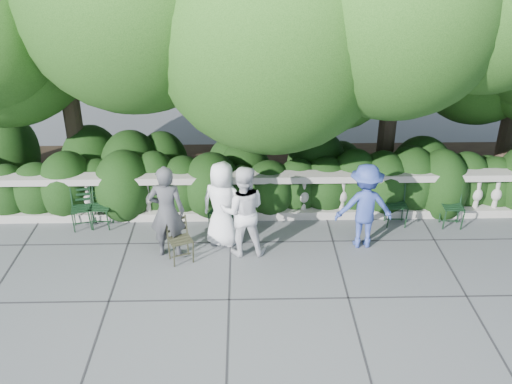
{
  "coord_description": "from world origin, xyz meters",
  "views": [
    {
      "loc": [
        -0.22,
        -8.67,
        5.9
      ],
      "look_at": [
        0.0,
        1.0,
        1.0
      ],
      "focal_mm": 40.0,
      "sensor_mm": 36.0,
      "label": 1
    }
  ],
  "objects_px": {
    "chair_e": "(451,229)",
    "chair_weathered": "(184,265)",
    "chair_d": "(396,228)",
    "person_woman_grey": "(167,212)",
    "person_businessman": "(222,204)",
    "person_casual_man": "(243,211)",
    "chair_b": "(101,230)",
    "chair_a": "(84,231)",
    "chair_c": "(219,234)",
    "person_older_blue": "(365,206)"
  },
  "relations": [
    {
      "from": "chair_weathered",
      "to": "person_casual_man",
      "type": "height_order",
      "value": "person_casual_man"
    },
    {
      "from": "chair_d",
      "to": "chair_e",
      "type": "xyz_separation_m",
      "value": [
        1.11,
        -0.1,
        0.0
      ]
    },
    {
      "from": "chair_b",
      "to": "chair_e",
      "type": "height_order",
      "value": "same"
    },
    {
      "from": "chair_a",
      "to": "chair_weathered",
      "type": "height_order",
      "value": "same"
    },
    {
      "from": "person_businessman",
      "to": "chair_c",
      "type": "bearing_deg",
      "value": -50.84
    },
    {
      "from": "chair_weathered",
      "to": "person_casual_man",
      "type": "bearing_deg",
      "value": -1.83
    },
    {
      "from": "chair_b",
      "to": "person_businessman",
      "type": "relative_size",
      "value": 0.5
    },
    {
      "from": "chair_a",
      "to": "chair_e",
      "type": "distance_m",
      "value": 7.43
    },
    {
      "from": "chair_d",
      "to": "chair_weathered",
      "type": "xyz_separation_m",
      "value": [
        -4.2,
        -1.23,
        0.0
      ]
    },
    {
      "from": "chair_weathered",
      "to": "person_businessman",
      "type": "relative_size",
      "value": 0.5
    },
    {
      "from": "chair_d",
      "to": "person_woman_grey",
      "type": "height_order",
      "value": "person_woman_grey"
    },
    {
      "from": "chair_e",
      "to": "person_older_blue",
      "type": "bearing_deg",
      "value": -160.94
    },
    {
      "from": "chair_d",
      "to": "chair_e",
      "type": "distance_m",
      "value": 1.12
    },
    {
      "from": "person_older_blue",
      "to": "person_businessman",
      "type": "bearing_deg",
      "value": -4.12
    },
    {
      "from": "chair_a",
      "to": "chair_e",
      "type": "bearing_deg",
      "value": -12.61
    },
    {
      "from": "person_businessman",
      "to": "person_casual_man",
      "type": "xyz_separation_m",
      "value": [
        0.39,
        -0.33,
        0.03
      ]
    },
    {
      "from": "chair_a",
      "to": "person_older_blue",
      "type": "distance_m",
      "value": 5.59
    },
    {
      "from": "chair_e",
      "to": "chair_weathered",
      "type": "distance_m",
      "value": 5.44
    },
    {
      "from": "person_businessman",
      "to": "person_older_blue",
      "type": "relative_size",
      "value": 1.01
    },
    {
      "from": "person_older_blue",
      "to": "chair_b",
      "type": "bearing_deg",
      "value": -8.73
    },
    {
      "from": "chair_d",
      "to": "person_casual_man",
      "type": "xyz_separation_m",
      "value": [
        -3.11,
        -0.82,
        0.88
      ]
    },
    {
      "from": "chair_c",
      "to": "person_woman_grey",
      "type": "bearing_deg",
      "value": -122.11
    },
    {
      "from": "chair_d",
      "to": "person_businessman",
      "type": "relative_size",
      "value": 0.5
    },
    {
      "from": "chair_d",
      "to": "person_woman_grey",
      "type": "bearing_deg",
      "value": -167.6
    },
    {
      "from": "chair_e",
      "to": "person_older_blue",
      "type": "relative_size",
      "value": 0.5
    },
    {
      "from": "chair_d",
      "to": "chair_b",
      "type": "bearing_deg",
      "value": -178.91
    },
    {
      "from": "chair_c",
      "to": "person_businessman",
      "type": "distance_m",
      "value": 0.92
    },
    {
      "from": "person_woman_grey",
      "to": "chair_d",
      "type": "bearing_deg",
      "value": -167.89
    },
    {
      "from": "chair_e",
      "to": "chair_b",
      "type": "bearing_deg",
      "value": -177.21
    },
    {
      "from": "chair_c",
      "to": "chair_e",
      "type": "distance_m",
      "value": 4.72
    },
    {
      "from": "chair_b",
      "to": "chair_weathered",
      "type": "bearing_deg",
      "value": -31.54
    },
    {
      "from": "person_businessman",
      "to": "person_woman_grey",
      "type": "relative_size",
      "value": 0.94
    },
    {
      "from": "chair_d",
      "to": "chair_a",
      "type": "bearing_deg",
      "value": -178.52
    },
    {
      "from": "chair_e",
      "to": "person_older_blue",
      "type": "xyz_separation_m",
      "value": [
        -1.94,
        -0.53,
        0.84
      ]
    },
    {
      "from": "chair_e",
      "to": "person_woman_grey",
      "type": "height_order",
      "value": "person_woman_grey"
    },
    {
      "from": "person_woman_grey",
      "to": "person_casual_man",
      "type": "xyz_separation_m",
      "value": [
        1.38,
        0.04,
        -0.02
      ]
    },
    {
      "from": "chair_b",
      "to": "chair_e",
      "type": "distance_m",
      "value": 7.12
    },
    {
      "from": "person_older_blue",
      "to": "person_woman_grey",
      "type": "bearing_deg",
      "value": 2.39
    },
    {
      "from": "chair_a",
      "to": "chair_c",
      "type": "relative_size",
      "value": 1.0
    },
    {
      "from": "person_woman_grey",
      "to": "person_casual_man",
      "type": "height_order",
      "value": "person_woman_grey"
    },
    {
      "from": "person_casual_man",
      "to": "person_older_blue",
      "type": "distance_m",
      "value": 2.29
    },
    {
      "from": "chair_a",
      "to": "person_woman_grey",
      "type": "bearing_deg",
      "value": -37.26
    },
    {
      "from": "person_woman_grey",
      "to": "person_older_blue",
      "type": "distance_m",
      "value": 3.67
    },
    {
      "from": "chair_a",
      "to": "chair_weathered",
      "type": "xyz_separation_m",
      "value": [
        2.12,
        -1.24,
        0.0
      ]
    },
    {
      "from": "chair_a",
      "to": "chair_e",
      "type": "xyz_separation_m",
      "value": [
        7.43,
        -0.1,
        0.0
      ]
    },
    {
      "from": "chair_b",
      "to": "chair_c",
      "type": "bearing_deg",
      "value": -1.05
    },
    {
      "from": "chair_a",
      "to": "person_businessman",
      "type": "bearing_deg",
      "value": -21.85
    },
    {
      "from": "person_casual_man",
      "to": "chair_c",
      "type": "bearing_deg",
      "value": -53.61
    },
    {
      "from": "person_casual_man",
      "to": "person_woman_grey",
      "type": "bearing_deg",
      "value": 1.38
    },
    {
      "from": "person_casual_man",
      "to": "chair_b",
      "type": "bearing_deg",
      "value": -17.04
    }
  ]
}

